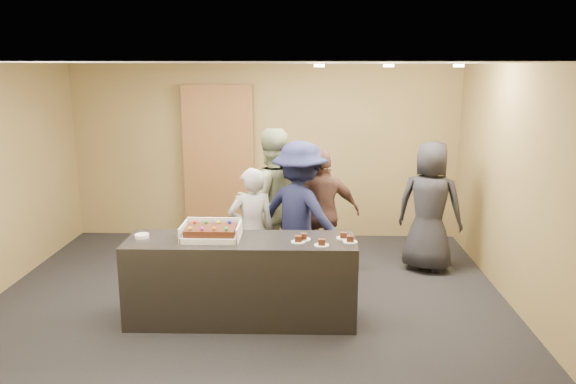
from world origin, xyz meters
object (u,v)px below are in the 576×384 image
object	(u,v)px
serving_counter	(241,280)
person_sage_man	(271,202)
storage_cabinet	(219,162)
cake_box	(212,234)
sheet_cake	(211,230)
person_brown_extra	(323,213)
person_server_grey	(252,231)
plate_stack	(142,236)
person_dark_suit	(430,206)
person_navy_man	(300,215)

from	to	relation	value
serving_counter	person_sage_man	world-z (taller)	person_sage_man
storage_cabinet	cake_box	distance (m)	3.01
sheet_cake	person_brown_extra	size ratio (longest dim) A/B	0.31
person_server_grey	storage_cabinet	bearing A→B (deg)	-90.06
sheet_cake	person_sage_man	world-z (taller)	person_sage_man
serving_counter	person_brown_extra	size ratio (longest dim) A/B	1.46
plate_stack	person_dark_suit	bearing A→B (deg)	25.32
person_brown_extra	person_dark_suit	distance (m)	1.43
plate_stack	person_dark_suit	size ratio (longest dim) A/B	0.09
cake_box	person_server_grey	distance (m)	0.81
person_sage_man	person_brown_extra	bearing A→B (deg)	152.53
person_brown_extra	person_dark_suit	size ratio (longest dim) A/B	0.95
storage_cabinet	person_navy_man	bearing A→B (deg)	-57.30
plate_stack	serving_counter	bearing A→B (deg)	-1.23
cake_box	person_sage_man	bearing A→B (deg)	69.76
person_sage_man	person_server_grey	bearing A→B (deg)	55.29
storage_cabinet	person_dark_suit	size ratio (longest dim) A/B	1.38
storage_cabinet	sheet_cake	world-z (taller)	storage_cabinet
cake_box	person_dark_suit	world-z (taller)	person_dark_suit
cake_box	person_navy_man	distance (m)	1.33
plate_stack	person_brown_extra	xyz separation A→B (m)	(1.94, 1.35, -0.10)
storage_cabinet	cake_box	size ratio (longest dim) A/B	3.96
storage_cabinet	cake_box	bearing A→B (deg)	-82.67
plate_stack	person_navy_man	size ratio (longest dim) A/B	0.08
sheet_cake	person_sage_man	size ratio (longest dim) A/B	0.27
sheet_cake	person_brown_extra	xyz separation A→B (m)	(1.20, 1.38, -0.17)
person_server_grey	person_navy_man	bearing A→B (deg)	-174.21
sheet_cake	person_dark_suit	xyz separation A→B (m)	(2.61, 1.61, -0.13)
cake_box	person_dark_suit	bearing A→B (deg)	31.29
storage_cabinet	person_dark_suit	bearing A→B (deg)	-25.03
person_server_grey	person_dark_suit	distance (m)	2.42
serving_counter	plate_stack	distance (m)	1.15
storage_cabinet	plate_stack	world-z (taller)	storage_cabinet
sheet_cake	person_brown_extra	distance (m)	1.83
serving_counter	storage_cabinet	world-z (taller)	storage_cabinet
cake_box	storage_cabinet	bearing A→B (deg)	97.33
cake_box	plate_stack	size ratio (longest dim) A/B	4.09
sheet_cake	person_server_grey	size ratio (longest dim) A/B	0.34
storage_cabinet	plate_stack	xyz separation A→B (m)	(-0.36, -2.98, -0.28)
plate_stack	person_server_grey	world-z (taller)	person_server_grey
serving_counter	person_server_grey	bearing A→B (deg)	85.90
cake_box	serving_counter	bearing A→B (deg)	-4.13
person_server_grey	person_brown_extra	world-z (taller)	person_brown_extra
serving_counter	cake_box	xyz separation A→B (m)	(-0.31, 0.02, 0.49)
plate_stack	person_sage_man	bearing A→B (deg)	48.47
person_sage_man	person_navy_man	size ratio (longest dim) A/B	1.06
serving_counter	plate_stack	xyz separation A→B (m)	(-1.05, 0.02, 0.47)
storage_cabinet	person_sage_man	world-z (taller)	storage_cabinet
cake_box	person_brown_extra	size ratio (longest dim) A/B	0.37
plate_stack	sheet_cake	bearing A→B (deg)	-1.75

